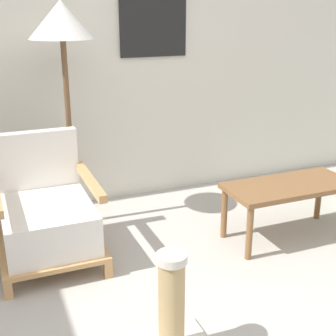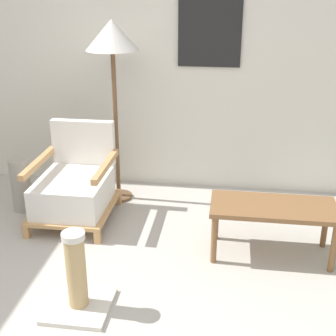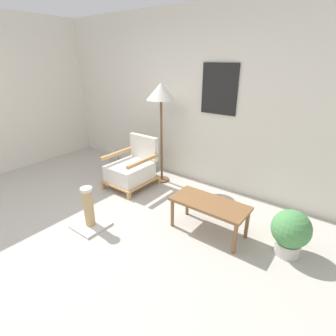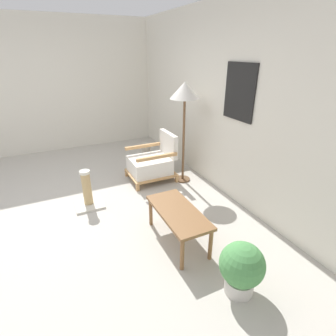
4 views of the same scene
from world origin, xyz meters
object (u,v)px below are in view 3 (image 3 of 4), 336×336
armchair (132,169)px  coffee_table (209,206)px  scratching_post (89,213)px  vase (114,163)px  floor_lamp (161,96)px  potted_plant (291,231)px

armchair → coffee_table: (1.62, -0.35, 0.06)m
coffee_table → scratching_post: 1.48m
armchair → vase: size_ratio=1.65×
scratching_post → coffee_table: bearing=33.1°
armchair → coffee_table: size_ratio=0.87×
scratching_post → floor_lamp: bearing=94.6°
potted_plant → scratching_post: (-2.11, -0.98, -0.10)m
scratching_post → armchair: bearing=108.8°
coffee_table → potted_plant: potted_plant is taller
armchair → vase: bearing=170.6°
coffee_table → floor_lamp: bearing=149.5°
coffee_table → scratching_post: scratching_post is taller
floor_lamp → armchair: bearing=-120.6°
coffee_table → potted_plant: bearing=11.6°
armchair → potted_plant: armchair is taller
armchair → scratching_post: armchair is taller
floor_lamp → vase: 1.47m
floor_lamp → vase: size_ratio=3.40×
potted_plant → scratching_post: bearing=-155.0°
potted_plant → scratching_post: scratching_post is taller
floor_lamp → scratching_post: 2.03m
floor_lamp → potted_plant: 2.58m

